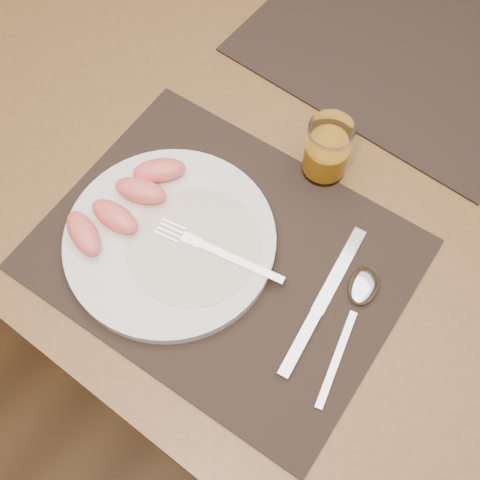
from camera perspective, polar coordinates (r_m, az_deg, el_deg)
name	(u,v)px	position (r m, az deg, el deg)	size (l,w,h in m)	color
ground	(282,318)	(1.54, 4.05, -7.36)	(5.00, 5.00, 0.00)	brown
table	(310,173)	(0.94, 6.63, 6.33)	(1.40, 0.90, 0.75)	brown
placemat_near	(224,254)	(0.77, -1.57, -1.34)	(0.45, 0.35, 0.00)	black
placemat_far	(401,50)	(1.00, 15.03, 17.03)	(0.45, 0.35, 0.00)	black
plate	(170,240)	(0.77, -6.64, -0.01)	(0.27, 0.27, 0.02)	white
plate_dressing	(193,244)	(0.75, -4.48, -0.38)	(0.17, 0.17, 0.00)	white
fork	(208,248)	(0.75, -3.03, -0.73)	(0.17, 0.05, 0.00)	silver
knife	(317,312)	(0.74, 7.30, -6.78)	(0.04, 0.22, 0.01)	silver
spoon	(360,295)	(0.75, 11.31, -5.16)	(0.06, 0.19, 0.01)	silver
juice_glass	(327,152)	(0.80, 8.23, 8.29)	(0.06, 0.06, 0.09)	white
grapefruit_wedges	(125,202)	(0.78, -10.84, 3.55)	(0.09, 0.19, 0.03)	#FC7367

